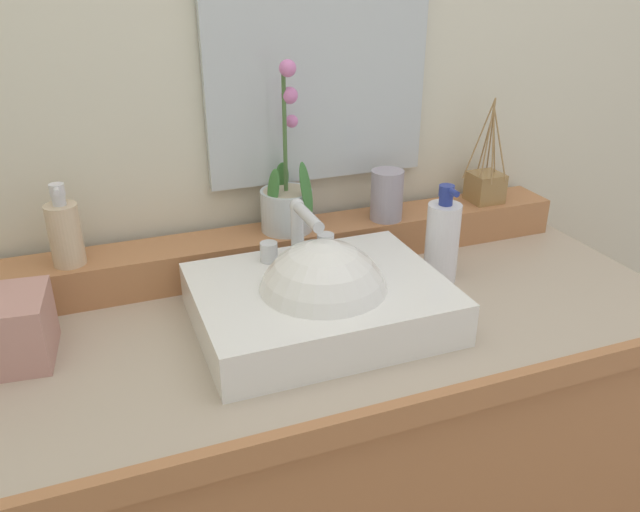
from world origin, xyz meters
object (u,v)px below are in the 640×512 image
object	(u,v)px
soap_dispenser	(65,232)
tumbler_cup	(387,195)
lotion_bottle	(442,241)
tissue_box	(6,329)
sink_basin	(321,303)
potted_plant	(287,199)
reed_diffuser	(485,186)

from	to	relation	value
soap_dispenser	tumbler_cup	distance (m)	0.63
lotion_bottle	tissue_box	bearing A→B (deg)	179.98
lotion_bottle	soap_dispenser	bearing A→B (deg)	166.61
sink_basin	lotion_bottle	xyz separation A→B (m)	(0.28, 0.08, 0.04)
sink_basin	soap_dispenser	world-z (taller)	soap_dispenser
potted_plant	reed_diffuser	size ratio (longest dim) A/B	1.45
tumbler_cup	reed_diffuser	xyz separation A→B (m)	(0.25, 0.02, -0.02)
soap_dispenser	tumbler_cup	bearing A→B (deg)	-0.79
reed_diffuser	potted_plant	bearing A→B (deg)	179.85
tumbler_cup	lotion_bottle	xyz separation A→B (m)	(0.05, -0.15, -0.05)
reed_diffuser	tissue_box	xyz separation A→B (m)	(-0.98, -0.17, -0.06)
tumbler_cup	tissue_box	distance (m)	0.75
reed_diffuser	sink_basin	bearing A→B (deg)	-153.21
soap_dispenser	lotion_bottle	world-z (taller)	soap_dispenser
tissue_box	tumbler_cup	bearing A→B (deg)	11.73
soap_dispenser	tissue_box	world-z (taller)	soap_dispenser
reed_diffuser	tissue_box	size ratio (longest dim) A/B	1.78
sink_basin	potted_plant	bearing A→B (deg)	84.96
potted_plant	soap_dispenser	size ratio (longest dim) A/B	2.23
soap_dispenser	tissue_box	xyz separation A→B (m)	(-0.10, -0.16, -0.08)
reed_diffuser	lotion_bottle	xyz separation A→B (m)	(-0.21, -0.17, -0.03)
tumbler_cup	sink_basin	bearing A→B (deg)	-135.62
sink_basin	lotion_bottle	bearing A→B (deg)	15.37
lotion_bottle	sink_basin	bearing A→B (deg)	-164.63
tumbler_cup	tissue_box	world-z (taller)	tumbler_cup
soap_dispenser	lotion_bottle	distance (m)	0.69
sink_basin	potted_plant	world-z (taller)	potted_plant
reed_diffuser	tissue_box	world-z (taller)	reed_diffuser
potted_plant	tissue_box	distance (m)	0.55
potted_plant	reed_diffuser	xyz separation A→B (m)	(0.47, -0.00, -0.03)
lotion_bottle	potted_plant	bearing A→B (deg)	146.45
soap_dispenser	reed_diffuser	distance (m)	0.88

